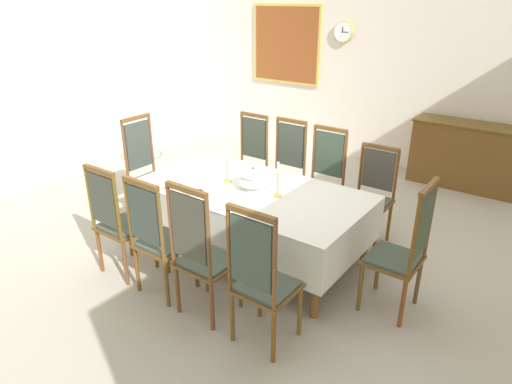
{
  "coord_description": "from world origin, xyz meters",
  "views": [
    {
      "loc": [
        2.42,
        -3.28,
        2.46
      ],
      "look_at": [
        0.09,
        -0.11,
        0.75
      ],
      "focal_mm": 31.55,
      "sensor_mm": 36.0,
      "label": 1
    }
  ],
  "objects_px": {
    "chair_north_d": "(371,194)",
    "spoon_secondary": "(168,186)",
    "chair_north_b": "(285,169)",
    "framed_painting": "(286,44)",
    "chair_south_c": "(201,252)",
    "sideboard": "(465,155)",
    "dining_table": "(252,196)",
    "mounted_clock": "(343,32)",
    "chair_south_b": "(158,236)",
    "chair_head_west": "(147,169)",
    "bowl_near_right": "(174,187)",
    "chair_south_a": "(118,220)",
    "chair_north_c": "(323,179)",
    "chair_head_east": "(403,249)",
    "bowl_near_left": "(196,193)",
    "chair_south_d": "(261,278)",
    "candlestick_east": "(278,183)",
    "soup_tureen": "(253,179)",
    "candlestick_west": "(227,170)",
    "spoon_primary": "(189,191)",
    "chair_north_a": "(248,160)"
  },
  "relations": [
    {
      "from": "spoon_secondary",
      "to": "bowl_near_left",
      "type": "bearing_deg",
      "value": -0.9
    },
    {
      "from": "spoon_primary",
      "to": "sideboard",
      "type": "xyz_separation_m",
      "value": [
        1.72,
        3.62,
        -0.29
      ]
    },
    {
      "from": "chair_north_a",
      "to": "chair_south_d",
      "type": "distance_m",
      "value": 2.58
    },
    {
      "from": "chair_south_c",
      "to": "soup_tureen",
      "type": "bearing_deg",
      "value": 103.02
    },
    {
      "from": "chair_south_d",
      "to": "candlestick_east",
      "type": "distance_m",
      "value": 1.17
    },
    {
      "from": "sideboard",
      "to": "mounted_clock",
      "type": "xyz_separation_m",
      "value": [
        -2.09,
        0.24,
        1.51
      ]
    },
    {
      "from": "spoon_secondary",
      "to": "sideboard",
      "type": "height_order",
      "value": "sideboard"
    },
    {
      "from": "chair_south_b",
      "to": "bowl_near_left",
      "type": "height_order",
      "value": "chair_south_b"
    },
    {
      "from": "dining_table",
      "to": "chair_south_d",
      "type": "xyz_separation_m",
      "value": [
        0.83,
        -1.0,
        -0.07
      ]
    },
    {
      "from": "chair_north_d",
      "to": "spoon_secondary",
      "type": "bearing_deg",
      "value": 42.74
    },
    {
      "from": "chair_south_b",
      "to": "chair_head_west",
      "type": "relative_size",
      "value": 0.93
    },
    {
      "from": "chair_north_c",
      "to": "candlestick_west",
      "type": "height_order",
      "value": "chair_north_c"
    },
    {
      "from": "chair_south_b",
      "to": "chair_north_c",
      "type": "xyz_separation_m",
      "value": [
        0.51,
        2.0,
        0.01
      ]
    },
    {
      "from": "chair_head_east",
      "to": "framed_painting",
      "type": "distance_m",
      "value": 4.97
    },
    {
      "from": "soup_tureen",
      "to": "mounted_clock",
      "type": "relative_size",
      "value": 0.91
    },
    {
      "from": "chair_head_east",
      "to": "chair_south_a",
      "type": "bearing_deg",
      "value": 113.24
    },
    {
      "from": "bowl_near_right",
      "to": "sideboard",
      "type": "distance_m",
      "value": 4.12
    },
    {
      "from": "dining_table",
      "to": "chair_head_east",
      "type": "bearing_deg",
      "value": 0.0
    },
    {
      "from": "chair_head_west",
      "to": "mounted_clock",
      "type": "relative_size",
      "value": 3.76
    },
    {
      "from": "chair_north_c",
      "to": "chair_head_east",
      "type": "distance_m",
      "value": 1.62
    },
    {
      "from": "chair_south_c",
      "to": "sideboard",
      "type": "xyz_separation_m",
      "value": [
        1.02,
        4.21,
        -0.14
      ]
    },
    {
      "from": "chair_south_c",
      "to": "sideboard",
      "type": "relative_size",
      "value": 0.83
    },
    {
      "from": "dining_table",
      "to": "mounted_clock",
      "type": "relative_size",
      "value": 6.91
    },
    {
      "from": "chair_head_east",
      "to": "bowl_near_left",
      "type": "bearing_deg",
      "value": 103.17
    },
    {
      "from": "chair_north_b",
      "to": "chair_head_east",
      "type": "bearing_deg",
      "value": 150.7
    },
    {
      "from": "chair_head_west",
      "to": "mounted_clock",
      "type": "height_order",
      "value": "mounted_clock"
    },
    {
      "from": "chair_south_d",
      "to": "mounted_clock",
      "type": "height_order",
      "value": "mounted_clock"
    },
    {
      "from": "chair_north_c",
      "to": "sideboard",
      "type": "distance_m",
      "value": 2.44
    },
    {
      "from": "chair_north_b",
      "to": "chair_south_c",
      "type": "distance_m",
      "value": 2.07
    },
    {
      "from": "soup_tureen",
      "to": "mounted_clock",
      "type": "distance_m",
      "value": 3.72
    },
    {
      "from": "chair_south_b",
      "to": "sideboard",
      "type": "xyz_separation_m",
      "value": [
        1.53,
        4.21,
        -0.12
      ]
    },
    {
      "from": "chair_head_east",
      "to": "dining_table",
      "type": "bearing_deg",
      "value": 90.0
    },
    {
      "from": "chair_north_b",
      "to": "sideboard",
      "type": "xyz_separation_m",
      "value": [
        1.53,
        2.21,
        -0.13
      ]
    },
    {
      "from": "chair_north_b",
      "to": "framed_painting",
      "type": "relative_size",
      "value": 0.89
    },
    {
      "from": "bowl_near_right",
      "to": "framed_painting",
      "type": "relative_size",
      "value": 0.13
    },
    {
      "from": "chair_south_a",
      "to": "chair_south_b",
      "type": "distance_m",
      "value": 0.54
    },
    {
      "from": "chair_south_b",
      "to": "framed_painting",
      "type": "relative_size",
      "value": 0.86
    },
    {
      "from": "chair_south_a",
      "to": "chair_north_b",
      "type": "height_order",
      "value": "chair_north_b"
    },
    {
      "from": "candlestick_west",
      "to": "chair_north_d",
      "type": "bearing_deg",
      "value": 41.16
    },
    {
      "from": "chair_head_east",
      "to": "bowl_near_left",
      "type": "xyz_separation_m",
      "value": [
        -1.86,
        -0.43,
        0.17
      ]
    },
    {
      "from": "bowl_near_right",
      "to": "dining_table",
      "type": "bearing_deg",
      "value": 37.52
    },
    {
      "from": "chair_south_b",
      "to": "sideboard",
      "type": "height_order",
      "value": "chair_south_b"
    },
    {
      "from": "chair_south_a",
      "to": "chair_north_b",
      "type": "relative_size",
      "value": 0.96
    },
    {
      "from": "spoon_secondary",
      "to": "sideboard",
      "type": "distance_m",
      "value": 4.15
    },
    {
      "from": "chair_head_east",
      "to": "spoon_secondary",
      "type": "height_order",
      "value": "chair_head_east"
    },
    {
      "from": "candlestick_west",
      "to": "spoon_secondary",
      "type": "relative_size",
      "value": 1.86
    },
    {
      "from": "chair_head_west",
      "to": "bowl_near_right",
      "type": "bearing_deg",
      "value": 63.89
    },
    {
      "from": "chair_south_b",
      "to": "sideboard",
      "type": "bearing_deg",
      "value": 70.01
    },
    {
      "from": "chair_north_b",
      "to": "chair_head_west",
      "type": "relative_size",
      "value": 0.96
    },
    {
      "from": "candlestick_east",
      "to": "soup_tureen",
      "type": "bearing_deg",
      "value": 180.0
    }
  ]
}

